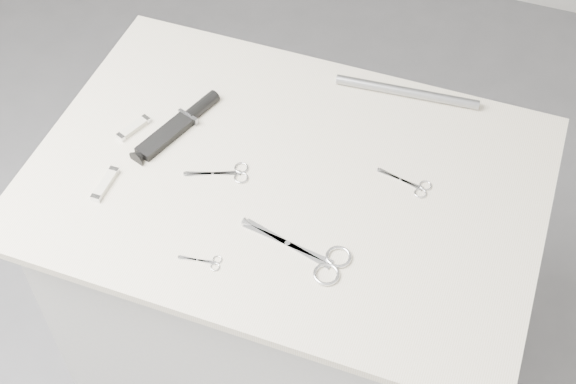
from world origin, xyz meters
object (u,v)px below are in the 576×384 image
(pocket_knife_a, at_px, (134,128))
(plinth, at_px, (287,303))
(embroidery_scissors_a, at_px, (229,173))
(sheathed_knife, at_px, (182,122))
(pocket_knife_b, at_px, (105,184))
(metal_rail, at_px, (407,92))
(embroidery_scissors_b, at_px, (412,185))
(large_shears, at_px, (316,258))
(tiny_scissors, at_px, (206,262))

(pocket_knife_a, bearing_deg, plinth, -70.29)
(embroidery_scissors_a, distance_m, pocket_knife_a, 0.23)
(sheathed_knife, distance_m, pocket_knife_b, 0.21)
(plinth, distance_m, pocket_knife_a, 0.58)
(pocket_knife_a, distance_m, pocket_knife_b, 0.15)
(plinth, distance_m, metal_rail, 0.59)
(embroidery_scissors_b, bearing_deg, sheathed_knife, -168.12)
(pocket_knife_a, relative_size, metal_rail, 0.26)
(plinth, distance_m, embroidery_scissors_a, 0.49)
(sheathed_knife, bearing_deg, large_shears, -102.44)
(sheathed_knife, relative_size, metal_rail, 0.71)
(large_shears, relative_size, tiny_scissors, 2.70)
(tiny_scissors, distance_m, pocket_knife_a, 0.37)
(embroidery_scissors_b, relative_size, pocket_knife_b, 1.31)
(large_shears, bearing_deg, tiny_scissors, -146.23)
(plinth, bearing_deg, embroidery_scissors_b, 14.72)
(plinth, relative_size, embroidery_scissors_a, 7.18)
(large_shears, xyz_separation_m, sheathed_knife, (-0.37, 0.22, 0.01))
(plinth, distance_m, large_shears, 0.51)
(embroidery_scissors_a, relative_size, pocket_knife_a, 1.59)
(plinth, bearing_deg, pocket_knife_a, 178.12)
(embroidery_scissors_a, distance_m, tiny_scissors, 0.21)
(large_shears, distance_m, tiny_scissors, 0.20)
(plinth, xyz_separation_m, tiny_scissors, (-0.07, -0.24, 0.47))
(tiny_scissors, height_order, pocket_knife_a, pocket_knife_a)
(large_shears, xyz_separation_m, pocket_knife_a, (-0.46, 0.18, 0.00))
(plinth, relative_size, embroidery_scissors_b, 8.14)
(sheathed_knife, relative_size, pocket_knife_b, 2.59)
(plinth, height_order, pocket_knife_b, pocket_knife_b)
(embroidery_scissors_b, bearing_deg, pocket_knife_b, -148.52)
(embroidery_scissors_b, height_order, sheathed_knife, sheathed_knife)
(tiny_scissors, bearing_deg, embroidery_scissors_b, 36.08)
(large_shears, relative_size, pocket_knife_b, 2.54)
(plinth, relative_size, large_shears, 4.20)
(pocket_knife_a, bearing_deg, metal_rail, -38.27)
(tiny_scissors, bearing_deg, large_shears, 13.52)
(plinth, xyz_separation_m, pocket_knife_a, (-0.34, 0.01, 0.47))
(embroidery_scissors_a, xyz_separation_m, tiny_scissors, (0.04, -0.21, -0.00))
(large_shears, bearing_deg, pocket_knife_a, 170.41)
(pocket_knife_a, relative_size, pocket_knife_b, 0.93)
(large_shears, height_order, pocket_knife_b, pocket_knife_b)
(large_shears, relative_size, pocket_knife_a, 2.72)
(metal_rail, bearing_deg, pocket_knife_b, -137.46)
(sheathed_knife, height_order, pocket_knife_a, sheathed_knife)
(large_shears, height_order, embroidery_scissors_a, large_shears)
(embroidery_scissors_b, distance_m, metal_rail, 0.25)
(pocket_knife_b, bearing_deg, large_shears, -93.09)
(pocket_knife_a, bearing_deg, embroidery_scissors_a, -79.02)
(tiny_scissors, xyz_separation_m, pocket_knife_a, (-0.27, 0.25, 0.00))
(plinth, distance_m, sheathed_knife, 0.54)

